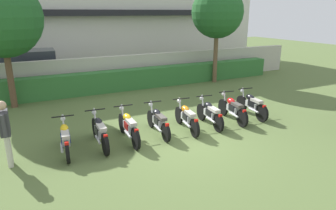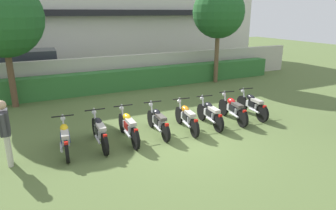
{
  "view_description": "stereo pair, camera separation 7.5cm",
  "coord_description": "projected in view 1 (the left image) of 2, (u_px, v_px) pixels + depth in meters",
  "views": [
    {
      "loc": [
        -4.25,
        -7.24,
        3.73
      ],
      "look_at": [
        0.0,
        1.14,
        0.83
      ],
      "focal_mm": 32.42,
      "sensor_mm": 36.0,
      "label": 1
    },
    {
      "loc": [
        -4.18,
        -7.28,
        3.73
      ],
      "look_at": [
        0.0,
        1.14,
        0.83
      ],
      "focal_mm": 32.42,
      "sensor_mm": 36.0,
      "label": 2
    }
  ],
  "objects": [
    {
      "name": "building",
      "position": [
        79.0,
        15.0,
        20.44
      ],
      "size": [
        24.4,
        6.5,
        6.98
      ],
      "color": "silver",
      "rests_on": "ground"
    },
    {
      "name": "compound_wall",
      "position": [
        111.0,
        72.0,
        15.31
      ],
      "size": [
        23.18,
        0.3,
        1.61
      ],
      "primitive_type": "cube",
      "color": "#BCB7A8",
      "rests_on": "ground"
    },
    {
      "name": "motorcycle_in_row_5",
      "position": [
        210.0,
        113.0,
        10.25
      ],
      "size": [
        0.6,
        1.8,
        0.95
      ],
      "rotation": [
        0.0,
        0.0,
        1.46
      ],
      "color": "black",
      "rests_on": "ground"
    },
    {
      "name": "inspector_person",
      "position": [
        5.0,
        128.0,
        7.41
      ],
      "size": [
        0.23,
        0.68,
        1.7
      ],
      "color": "beige",
      "rests_on": "ground"
    },
    {
      "name": "motorcycle_in_row_4",
      "position": [
        187.0,
        117.0,
        9.88
      ],
      "size": [
        0.6,
        1.9,
        0.95
      ],
      "rotation": [
        0.0,
        0.0,
        1.44
      ],
      "color": "black",
      "rests_on": "ground"
    },
    {
      "name": "parked_car",
      "position": [
        31.0,
        69.0,
        15.42
      ],
      "size": [
        4.6,
        2.29,
        1.89
      ],
      "rotation": [
        0.0,
        0.0,
        -0.06
      ],
      "color": "silver",
      "rests_on": "ground"
    },
    {
      "name": "hedge_row",
      "position": [
        115.0,
        81.0,
        14.81
      ],
      "size": [
        18.55,
        0.7,
        1.0
      ],
      "primitive_type": "cube",
      "color": "#337033",
      "rests_on": "ground"
    },
    {
      "name": "motorcycle_in_row_0",
      "position": [
        65.0,
        138.0,
        8.23
      ],
      "size": [
        0.6,
        1.79,
        0.95
      ],
      "rotation": [
        0.0,
        0.0,
        1.47
      ],
      "color": "black",
      "rests_on": "ground"
    },
    {
      "name": "motorcycle_in_row_2",
      "position": [
        129.0,
        126.0,
        9.05
      ],
      "size": [
        0.6,
        1.98,
        0.97
      ],
      "rotation": [
        0.0,
        0.0,
        1.52
      ],
      "color": "black",
      "rests_on": "ground"
    },
    {
      "name": "tree_far_side",
      "position": [
        217.0,
        12.0,
        15.76
      ],
      "size": [
        2.7,
        2.7,
        5.07
      ],
      "color": "brown",
      "rests_on": "ground"
    },
    {
      "name": "motorcycle_in_row_1",
      "position": [
        100.0,
        131.0,
        8.68
      ],
      "size": [
        0.6,
        1.96,
        0.97
      ],
      "rotation": [
        0.0,
        0.0,
        1.53
      ],
      "color": "black",
      "rests_on": "ground"
    },
    {
      "name": "motorcycle_in_row_3",
      "position": [
        158.0,
        121.0,
        9.55
      ],
      "size": [
        0.6,
        1.89,
        0.94
      ],
      "rotation": [
        0.0,
        0.0,
        1.5
      ],
      "color": "black",
      "rests_on": "ground"
    },
    {
      "name": "ground",
      "position": [
        185.0,
        141.0,
        9.1
      ],
      "size": [
        60.0,
        60.0,
        0.0
      ],
      "primitive_type": "plane",
      "color": "#566B38"
    },
    {
      "name": "motorcycle_in_row_6",
      "position": [
        232.0,
        109.0,
        10.72
      ],
      "size": [
        0.6,
        1.92,
        0.97
      ],
      "rotation": [
        0.0,
        0.0,
        1.44
      ],
      "color": "black",
      "rests_on": "ground"
    },
    {
      "name": "motorcycle_in_row_7",
      "position": [
        252.0,
        105.0,
        11.17
      ],
      "size": [
        0.6,
        1.88,
        0.97
      ],
      "rotation": [
        0.0,
        0.0,
        1.46
      ],
      "color": "black",
      "rests_on": "ground"
    },
    {
      "name": "tree_near_inspector",
      "position": [
        1.0,
        17.0,
        11.36
      ],
      "size": [
        3.05,
        3.05,
        5.06
      ],
      "color": "brown",
      "rests_on": "ground"
    }
  ]
}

